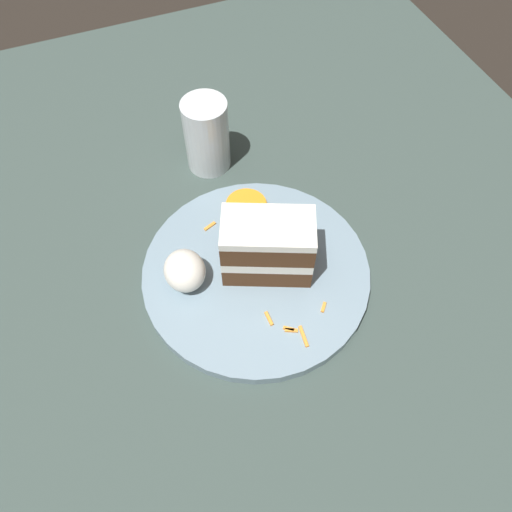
# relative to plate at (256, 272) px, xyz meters

# --- Properties ---
(ground_plane) EXTENTS (6.00, 6.00, 0.00)m
(ground_plane) POSITION_rel_plate_xyz_m (0.02, 0.05, -0.04)
(ground_plane) COLOR black
(ground_plane) RESTS_ON ground
(dining_table) EXTENTS (1.22, 1.19, 0.03)m
(dining_table) POSITION_rel_plate_xyz_m (0.02, 0.05, -0.02)
(dining_table) COLOR #384742
(dining_table) RESTS_ON ground
(plate) EXTENTS (0.30, 0.30, 0.02)m
(plate) POSITION_rel_plate_xyz_m (0.00, 0.00, 0.00)
(plate) COLOR gray
(plate) RESTS_ON dining_table
(cake_slice) EXTENTS (0.10, 0.13, 0.09)m
(cake_slice) POSITION_rel_plate_xyz_m (-0.00, -0.02, 0.05)
(cake_slice) COLOR #4C2D19
(cake_slice) RESTS_ON plate
(cream_dollop) EXTENTS (0.06, 0.05, 0.05)m
(cream_dollop) POSITION_rel_plate_xyz_m (0.02, 0.09, 0.03)
(cream_dollop) COLOR white
(cream_dollop) RESTS_ON plate
(orange_garnish) EXTENTS (0.06, 0.06, 0.01)m
(orange_garnish) POSITION_rel_plate_xyz_m (0.10, -0.03, 0.01)
(orange_garnish) COLOR orange
(orange_garnish) RESTS_ON plate
(carrot_shreds_scatter) EXTENTS (0.22, 0.10, 0.00)m
(carrot_shreds_scatter) POSITION_rel_plate_xyz_m (-0.06, -0.01, 0.01)
(carrot_shreds_scatter) COLOR orange
(carrot_shreds_scatter) RESTS_ON plate
(drinking_glass) EXTENTS (0.07, 0.07, 0.11)m
(drinking_glass) POSITION_rel_plate_xyz_m (0.22, -0.01, 0.04)
(drinking_glass) COLOR silver
(drinking_glass) RESTS_ON dining_table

